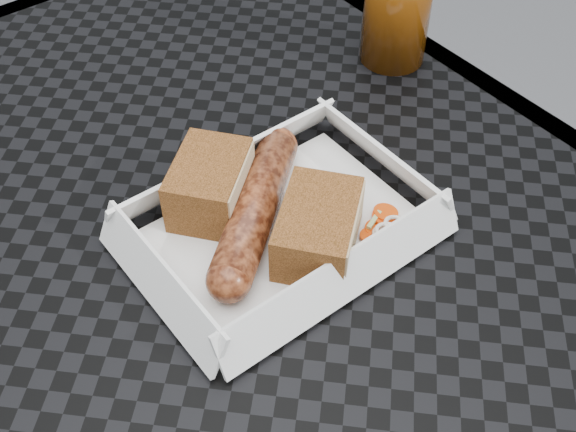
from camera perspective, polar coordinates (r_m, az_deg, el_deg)
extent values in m
cube|color=black|center=(0.66, -11.72, -0.13)|extent=(0.80, 0.80, 0.01)
cube|color=black|center=(0.84, 12.06, 11.45)|extent=(0.03, 0.80, 0.03)
cylinder|color=black|center=(1.26, -3.24, 4.89)|extent=(0.03, 0.03, 0.73)
cube|color=white|center=(0.62, -0.57, -1.22)|extent=(0.22, 0.15, 0.00)
cylinder|color=brown|center=(0.61, -2.59, 0.66)|extent=(0.15, 0.13, 0.04)
sphere|color=brown|center=(0.67, -0.80, 5.52)|extent=(0.04, 0.04, 0.04)
sphere|color=brown|center=(0.56, -4.70, -5.11)|extent=(0.04, 0.04, 0.04)
cube|color=brown|center=(0.62, -6.21, 2.48)|extent=(0.10, 0.10, 0.05)
cube|color=brown|center=(0.59, 2.35, -1.00)|extent=(0.11, 0.10, 0.05)
cylinder|color=#E04309|center=(0.62, 6.91, -1.15)|extent=(0.02, 0.02, 0.00)
torus|color=white|center=(0.62, 7.83, -1.10)|extent=(0.02, 0.02, 0.00)
cube|color=#B2D17F|center=(0.63, 7.53, -0.56)|extent=(0.02, 0.02, 0.00)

